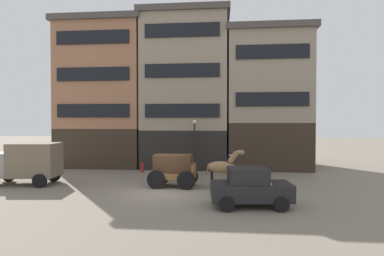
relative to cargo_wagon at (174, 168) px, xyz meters
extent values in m
plane|color=slate|center=(-0.57, -1.36, -1.15)|extent=(120.00, 120.00, 0.00)
cube|color=#33281E|center=(-7.65, 9.38, 0.54)|extent=(7.31, 6.85, 3.37)
cube|color=#9E6B4C|center=(-7.65, 9.38, 6.73)|extent=(7.31, 6.85, 9.03)
cube|color=#47423D|center=(-7.65, 9.38, 11.50)|extent=(7.81, 7.35, 0.50)
cube|color=black|center=(-7.65, 5.90, 3.73)|extent=(6.14, 0.12, 1.10)
cube|color=black|center=(-7.65, 5.90, 6.73)|extent=(6.14, 0.12, 1.10)
cube|color=black|center=(-7.65, 5.90, 9.74)|extent=(6.14, 0.12, 1.10)
cube|color=black|center=(-0.26, 9.38, 0.48)|extent=(7.17, 6.85, 3.25)
cube|color=gray|center=(-0.26, 9.38, 6.91)|extent=(7.17, 6.85, 9.62)
cube|color=#47423D|center=(-0.26, 9.38, 11.97)|extent=(7.67, 7.35, 0.50)
cube|color=black|center=(-0.26, 5.90, 3.71)|extent=(6.02, 0.12, 1.10)
cube|color=black|center=(-0.26, 5.90, 6.91)|extent=(6.02, 0.12, 1.10)
cube|color=black|center=(-0.26, 5.90, 10.12)|extent=(6.02, 0.12, 1.10)
cube|color=#33281E|center=(6.82, 9.38, 0.79)|extent=(6.68, 6.85, 3.87)
cube|color=gray|center=(6.82, 9.38, 6.42)|extent=(6.68, 6.85, 7.39)
cube|color=#47423D|center=(6.82, 9.38, 10.37)|extent=(7.18, 7.35, 0.50)
cube|color=black|center=(6.82, 5.90, 4.57)|extent=(5.61, 0.12, 1.10)
cube|color=black|center=(6.82, 5.90, 8.27)|extent=(5.61, 0.12, 1.10)
cube|color=brown|center=(-0.05, 0.00, -0.45)|extent=(2.74, 1.39, 0.36)
cube|color=#3D2819|center=(-0.05, 0.00, 0.28)|extent=(2.33, 1.19, 1.10)
cube|color=brown|center=(1.10, -0.04, 0.03)|extent=(0.44, 1.05, 0.50)
cylinder|color=black|center=(0.87, 0.68, -0.60)|extent=(1.10, 0.12, 1.10)
cylinder|color=black|center=(0.82, -0.74, -0.60)|extent=(1.10, 0.12, 1.10)
cylinder|color=black|center=(-0.93, 0.74, -0.60)|extent=(1.10, 0.12, 1.10)
cylinder|color=black|center=(-0.98, -0.68, -0.60)|extent=(1.10, 0.12, 1.10)
ellipsoid|color=#937047|center=(2.85, 0.00, 0.10)|extent=(1.72, 0.66, 0.70)
cylinder|color=#937047|center=(3.57, -0.02, 0.70)|extent=(0.67, 0.34, 0.76)
ellipsoid|color=#937047|center=(3.97, -0.04, 1.00)|extent=(0.57, 0.26, 0.30)
cylinder|color=#937047|center=(2.04, 0.03, -0.05)|extent=(0.27, 0.11, 0.65)
cylinder|color=black|center=(3.40, 0.16, -0.67)|extent=(0.14, 0.14, 0.95)
cylinder|color=black|center=(3.39, -0.20, -0.67)|extent=(0.14, 0.14, 0.95)
cylinder|color=black|center=(2.31, 0.20, -0.67)|extent=(0.14, 0.14, 0.95)
cylinder|color=black|center=(2.29, -0.16, -0.67)|extent=(0.14, 0.14, 0.95)
cube|color=gray|center=(-10.65, -0.28, 0.12)|extent=(1.55, 1.82, 1.50)
cube|color=#756651|center=(-8.86, -0.11, 0.42)|extent=(2.97, 2.15, 2.10)
cube|color=silver|center=(-11.10, -0.32, 0.37)|extent=(0.32, 1.37, 0.64)
cylinder|color=black|center=(-11.18, 0.63, -0.73)|extent=(0.86, 0.30, 0.84)
cylinder|color=black|center=(-8.02, -0.98, -0.73)|extent=(0.86, 0.30, 0.84)
cylinder|color=black|center=(-8.20, 0.91, -0.73)|extent=(0.86, 0.30, 0.84)
cube|color=black|center=(4.23, -3.91, -0.42)|extent=(3.83, 1.92, 0.80)
cube|color=black|center=(4.08, -3.93, 0.33)|extent=(1.92, 1.60, 0.70)
cube|color=silver|center=(4.92, -3.85, 0.20)|extent=(0.45, 1.34, 0.56)
cylinder|color=black|center=(5.35, -2.97, -0.82)|extent=(0.67, 0.24, 0.66)
cylinder|color=black|center=(5.50, -4.64, -0.82)|extent=(0.67, 0.24, 0.66)
cylinder|color=black|center=(2.96, -3.18, -0.82)|extent=(0.67, 0.24, 0.66)
cylinder|color=black|center=(3.11, -4.86, -0.82)|extent=(0.67, 0.24, 0.66)
cylinder|color=black|center=(3.40, 3.54, -0.72)|extent=(0.16, 0.16, 0.85)
cylinder|color=black|center=(3.60, 3.54, -0.72)|extent=(0.16, 0.16, 0.85)
cylinder|color=black|center=(3.50, 3.54, 0.01)|extent=(0.47, 0.47, 0.62)
sphere|color=tan|center=(3.50, 3.54, 0.45)|extent=(0.22, 0.22, 0.22)
cylinder|color=black|center=(3.50, 3.54, 0.55)|extent=(0.28, 0.28, 0.02)
cylinder|color=black|center=(3.50, 3.54, 0.60)|extent=(0.18, 0.18, 0.09)
cylinder|color=black|center=(0.80, 5.33, 0.75)|extent=(0.12, 0.12, 3.80)
sphere|color=silver|center=(0.80, 5.33, 2.81)|extent=(0.32, 0.32, 0.32)
cylinder|color=maroon|center=(-3.26, 4.89, -0.80)|extent=(0.24, 0.24, 0.70)
sphere|color=maroon|center=(-3.26, 4.89, -0.43)|extent=(0.22, 0.22, 0.22)
camera|label=1|loc=(2.79, -18.18, 2.85)|focal=28.34mm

